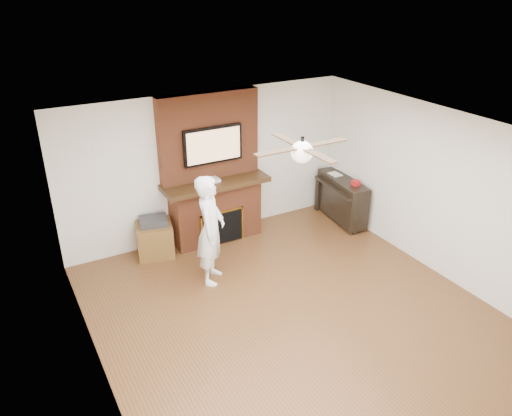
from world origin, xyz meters
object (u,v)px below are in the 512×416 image
person (211,230)px  side_table (155,238)px  fireplace (213,184)px  piano (342,198)px

person → side_table: person is taller
fireplace → piano: fireplace is taller
person → side_table: (-0.50, 1.13, -0.54)m
fireplace → person: (-0.60, -1.20, -0.16)m
side_table → piano: size_ratio=0.53×
fireplace → person: bearing=-116.6°
person → side_table: bearing=59.1°
fireplace → side_table: (-1.10, -0.07, -0.70)m
fireplace → piano: bearing=-13.4°
fireplace → piano: size_ratio=1.94×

